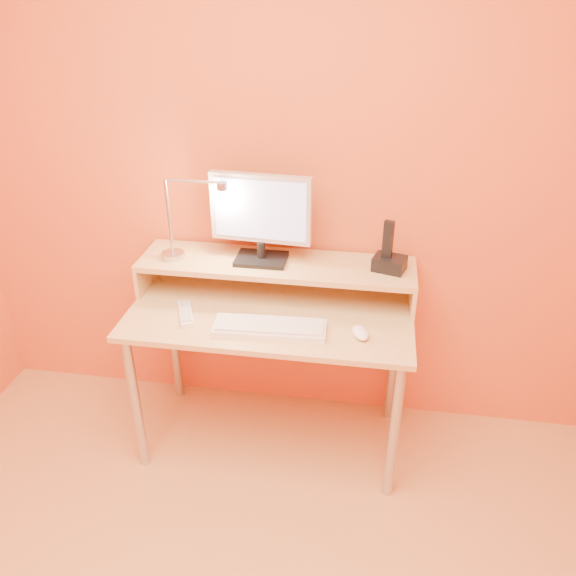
% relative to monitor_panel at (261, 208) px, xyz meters
% --- Properties ---
extents(wall_back, '(3.00, 0.04, 2.50)m').
position_rel_monitor_panel_xyz_m(wall_back, '(0.06, 0.16, 0.13)').
color(wall_back, '#E15925').
rests_on(wall_back, floor).
extents(desk_leg_fl, '(0.04, 0.04, 0.69)m').
position_rel_monitor_panel_xyz_m(desk_leg_fl, '(-0.49, -0.41, -0.77)').
color(desk_leg_fl, '#B1B1B8').
rests_on(desk_leg_fl, floor).
extents(desk_leg_fr, '(0.04, 0.04, 0.69)m').
position_rel_monitor_panel_xyz_m(desk_leg_fr, '(0.61, -0.41, -0.77)').
color(desk_leg_fr, '#B1B1B8').
rests_on(desk_leg_fr, floor).
extents(desk_leg_bl, '(0.04, 0.04, 0.69)m').
position_rel_monitor_panel_xyz_m(desk_leg_bl, '(-0.49, 0.09, -0.77)').
color(desk_leg_bl, '#B1B1B8').
rests_on(desk_leg_bl, floor).
extents(desk_leg_br, '(0.04, 0.04, 0.69)m').
position_rel_monitor_panel_xyz_m(desk_leg_br, '(0.61, 0.09, -0.77)').
color(desk_leg_br, '#B1B1B8').
rests_on(desk_leg_br, floor).
extents(desk_lower, '(1.20, 0.60, 0.02)m').
position_rel_monitor_panel_xyz_m(desk_lower, '(0.06, -0.16, -0.41)').
color(desk_lower, '#DBB880').
rests_on(desk_lower, floor).
extents(shelf_riser_left, '(0.02, 0.30, 0.14)m').
position_rel_monitor_panel_xyz_m(shelf_riser_left, '(-0.53, -0.01, -0.33)').
color(shelf_riser_left, '#DBB880').
rests_on(shelf_riser_left, desk_lower).
extents(shelf_riser_right, '(0.02, 0.30, 0.14)m').
position_rel_monitor_panel_xyz_m(shelf_riser_right, '(0.66, -0.01, -0.33)').
color(shelf_riser_right, '#DBB880').
rests_on(shelf_riser_right, desk_lower).
extents(desk_shelf, '(1.20, 0.30, 0.02)m').
position_rel_monitor_panel_xyz_m(desk_shelf, '(0.06, -0.01, -0.25)').
color(desk_shelf, '#DBB880').
rests_on(desk_shelf, desk_lower).
extents(monitor_foot, '(0.22, 0.16, 0.02)m').
position_rel_monitor_panel_xyz_m(monitor_foot, '(-0.00, -0.01, -0.23)').
color(monitor_foot, black).
rests_on(monitor_foot, desk_shelf).
extents(monitor_neck, '(0.04, 0.04, 0.07)m').
position_rel_monitor_panel_xyz_m(monitor_neck, '(-0.00, -0.01, -0.19)').
color(monitor_neck, black).
rests_on(monitor_neck, monitor_foot).
extents(monitor_panel, '(0.43, 0.06, 0.29)m').
position_rel_monitor_panel_xyz_m(monitor_panel, '(0.00, 0.00, 0.00)').
color(monitor_panel, silver).
rests_on(monitor_panel, monitor_neck).
extents(monitor_back, '(0.39, 0.04, 0.25)m').
position_rel_monitor_panel_xyz_m(monitor_back, '(0.00, 0.02, 0.00)').
color(monitor_back, black).
rests_on(monitor_back, monitor_panel).
extents(monitor_screen, '(0.39, 0.03, 0.25)m').
position_rel_monitor_panel_xyz_m(monitor_screen, '(-0.00, -0.02, 0.00)').
color(monitor_screen, '#ACAEEA').
rests_on(monitor_screen, monitor_panel).
extents(lamp_base, '(0.10, 0.10, 0.02)m').
position_rel_monitor_panel_xyz_m(lamp_base, '(-0.39, -0.04, -0.23)').
color(lamp_base, '#B1B1B8').
rests_on(lamp_base, desk_shelf).
extents(lamp_post, '(0.01, 0.01, 0.33)m').
position_rel_monitor_panel_xyz_m(lamp_post, '(-0.39, -0.04, -0.05)').
color(lamp_post, '#B1B1B8').
rests_on(lamp_post, lamp_base).
extents(lamp_arm, '(0.24, 0.01, 0.01)m').
position_rel_monitor_panel_xyz_m(lamp_arm, '(-0.27, -0.04, 0.12)').
color(lamp_arm, '#B1B1B8').
rests_on(lamp_arm, lamp_post).
extents(lamp_head, '(0.04, 0.04, 0.03)m').
position_rel_monitor_panel_xyz_m(lamp_head, '(-0.15, -0.04, 0.10)').
color(lamp_head, '#B1B1B8').
rests_on(lamp_head, lamp_arm).
extents(lamp_bulb, '(0.03, 0.03, 0.00)m').
position_rel_monitor_panel_xyz_m(lamp_bulb, '(-0.15, -0.04, 0.09)').
color(lamp_bulb, '#FFEAC6').
rests_on(lamp_bulb, lamp_head).
extents(phone_dock, '(0.15, 0.13, 0.06)m').
position_rel_monitor_panel_xyz_m(phone_dock, '(0.55, -0.01, -0.21)').
color(phone_dock, black).
rests_on(phone_dock, desk_shelf).
extents(phone_handset, '(0.05, 0.04, 0.16)m').
position_rel_monitor_panel_xyz_m(phone_handset, '(0.53, -0.01, -0.10)').
color(phone_handset, black).
rests_on(phone_handset, phone_dock).
extents(phone_led, '(0.01, 0.00, 0.04)m').
position_rel_monitor_panel_xyz_m(phone_led, '(0.59, -0.06, -0.21)').
color(phone_led, '#3268FD').
rests_on(phone_led, phone_dock).
extents(keyboard, '(0.46, 0.17, 0.02)m').
position_rel_monitor_panel_xyz_m(keyboard, '(0.09, -0.31, -0.39)').
color(keyboard, white).
rests_on(keyboard, desk_lower).
extents(mouse, '(0.09, 0.12, 0.04)m').
position_rel_monitor_panel_xyz_m(mouse, '(0.45, -0.29, -0.38)').
color(mouse, white).
rests_on(mouse, desk_lower).
extents(remote_control, '(0.12, 0.20, 0.02)m').
position_rel_monitor_panel_xyz_m(remote_control, '(-0.28, -0.25, -0.39)').
color(remote_control, white).
rests_on(remote_control, desk_lower).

